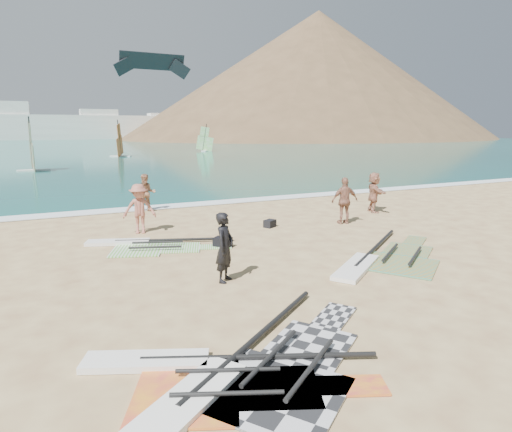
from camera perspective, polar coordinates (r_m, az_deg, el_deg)
name	(u,v)px	position (r m, az deg, el deg)	size (l,w,h in m)	color
ground	(298,285)	(11.09, 5.59, -9.20)	(300.00, 300.00, 0.00)	#D3BA7B
sea	(72,141)	(141.03, -23.38, 9.15)	(300.00, 240.00, 0.06)	#0B504B
surf_line	(174,207)	(22.20, -10.86, 1.24)	(300.00, 1.20, 0.04)	white
far_town	(14,126)	(159.21, -29.52, 10.41)	(160.00, 8.00, 12.00)	white
headland_main	(315,138)	(165.73, 7.92, 10.23)	(143.00, 143.00, 45.00)	brown
headland_minor	(371,137)	(194.67, 15.08, 10.14)	(70.00, 70.00, 28.00)	brown
rig_grey	(253,374)	(7.34, -0.41, -20.38)	(5.64, 4.41, 0.20)	#232426
rig_green	(145,245)	(14.96, -14.55, -3.79)	(4.86, 2.90, 0.20)	#5CC132
rig_orange	(384,259)	(13.55, 16.67, -5.53)	(5.73, 4.44, 0.20)	orange
rig_red	(202,375)	(7.39, -7.23, -20.26)	(4.74, 3.13, 0.20)	#CD2246
gear_bag_near	(270,224)	(17.27, 1.85, -1.01)	(0.47, 0.34, 0.30)	black
gear_bag_far	(223,242)	(14.42, -4.47, -3.53)	(0.57, 0.40, 0.34)	black
person_wetsuit	(225,247)	(11.10, -4.19, -4.18)	(0.67, 0.44, 1.83)	black
beachgoer_left	(146,193)	(20.96, -14.41, 2.99)	(0.88, 0.69, 1.81)	#A47354
beachgoer_mid	(139,209)	(16.71, -15.30, 0.93)	(1.22, 0.70, 1.89)	#A96250
beachgoer_back	(345,201)	(18.12, 11.75, 2.01)	(1.14, 0.48, 1.95)	#99644E
beachgoer_right	(374,192)	(21.01, 15.44, 3.07)	(1.76, 0.56, 1.90)	#B2775F
windsurfer_left	(32,156)	(44.27, -27.68, 7.09)	(2.81, 3.32, 4.98)	white
windsurfer_centre	(120,146)	(62.13, -17.69, 8.82)	(2.86, 3.16, 5.04)	white
windsurfer_right	(205,143)	(73.61, -6.84, 9.58)	(2.65, 2.53, 4.60)	white
kitesurf_kite	(153,63)	(52.40, -13.64, 19.19)	(8.71, 1.19, 2.70)	black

